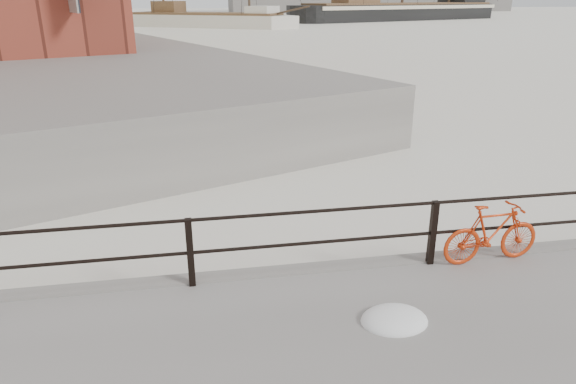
{
  "coord_description": "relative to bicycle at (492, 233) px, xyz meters",
  "views": [
    {
      "loc": [
        -6.8,
        -6.47,
        4.09
      ],
      "look_at": [
        -5.36,
        1.5,
        1.0
      ],
      "focal_mm": 32.0,
      "sensor_mm": 36.0,
      "label": 1
    }
  ],
  "objects": [
    {
      "name": "bicycle",
      "position": [
        0.0,
        0.0,
        0.0
      ],
      "size": [
        1.55,
        0.32,
        0.93
      ],
      "primitive_type": "imported",
      "rotation": [
        0.0,
        0.0,
        0.06
      ],
      "color": "red",
      "rests_on": "promenade"
    },
    {
      "name": "barque_black",
      "position": [
        34.43,
        89.15,
        -0.82
      ],
      "size": [
        57.61,
        37.08,
        31.41
      ],
      "primitive_type": null,
      "rotation": [
        0.0,
        0.0,
        0.38
      ],
      "color": "black",
      "rests_on": "ground"
    },
    {
      "name": "schooner_mid",
      "position": [
        -2.02,
        71.39,
        -0.82
      ],
      "size": [
        32.02,
        25.59,
        21.29
      ],
      "primitive_type": null,
      "rotation": [
        0.0,
        0.0,
        -0.52
      ],
      "color": "beige",
      "rests_on": "ground"
    }
  ]
}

